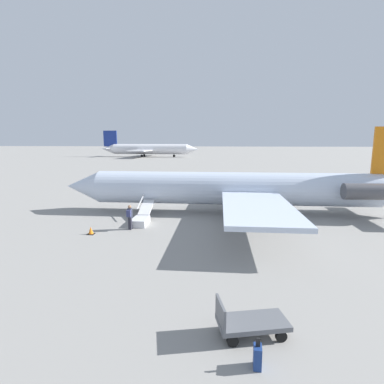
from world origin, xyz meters
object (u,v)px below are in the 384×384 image
at_px(airplane_far_right, 148,149).
at_px(suitcase, 257,357).
at_px(luggage_cart, 249,322).
at_px(boarding_stairs, 142,218).
at_px(passenger, 130,216).
at_px(airplane_main, 246,188).

height_order(airplane_far_right, suitcase, airplane_far_right).
height_order(luggage_cart, suitcase, luggage_cart).
height_order(boarding_stairs, passenger, boarding_stairs).
distance_m(airplane_far_right, luggage_cart, 108.46).
relative_size(boarding_stairs, passenger, 2.32).
xyz_separation_m(airplane_far_right, boarding_stairs, (-22.49, 91.87, -2.60)).
relative_size(boarding_stairs, luggage_cart, 1.68).
relative_size(airplane_main, passenger, 17.31).
distance_m(airplane_main, airplane_far_right, 93.01).
distance_m(airplane_main, passenger, 10.15).
bearing_deg(suitcase, passenger, -58.84).
bearing_deg(suitcase, boarding_stairs, -63.16).
xyz_separation_m(luggage_cart, suitcase, (-0.12, 1.37, -0.13)).
height_order(airplane_main, luggage_cart, airplane_main).
bearing_deg(airplane_main, boarding_stairs, 25.99).
relative_size(airplane_far_right, luggage_cart, 15.74).
xyz_separation_m(boarding_stairs, luggage_cart, (-6.89, 12.50, 0.08)).
relative_size(airplane_main, boarding_stairs, 7.48).
xyz_separation_m(airplane_main, luggage_cart, (1.09, 16.49, -1.70)).
distance_m(airplane_main, boarding_stairs, 9.10).
distance_m(airplane_far_right, boarding_stairs, 94.62).
distance_m(airplane_main, luggage_cart, 16.62).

